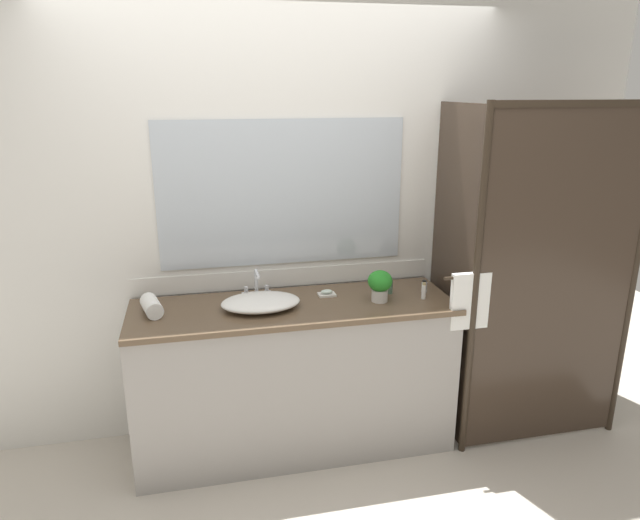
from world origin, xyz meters
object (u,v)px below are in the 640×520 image
object	(u,v)px
soap_dish	(327,293)
amenity_bottle_lotion	(424,286)
amenity_bottle_shampoo	(424,291)
sink_basin	(261,302)
amenity_bottle_body_wash	(390,286)
potted_plant	(380,284)
rolled_towel_near_edge	(152,306)
faucet	(257,287)

from	to	relation	value
soap_dish	amenity_bottle_lotion	world-z (taller)	amenity_bottle_lotion
amenity_bottle_shampoo	sink_basin	bearing A→B (deg)	176.53
sink_basin	amenity_bottle_body_wash	size ratio (longest dim) A/B	4.50
potted_plant	rolled_towel_near_edge	size ratio (longest dim) A/B	0.93
amenity_bottle_shampoo	amenity_bottle_lotion	bearing A→B (deg)	65.79
sink_basin	potted_plant	size ratio (longest dim) A/B	2.40
potted_plant	rolled_towel_near_edge	xyz separation A→B (m)	(-1.24, 0.08, -0.06)
amenity_bottle_body_wash	amenity_bottle_lotion	distance (m)	0.21
sink_basin	potted_plant	distance (m)	0.67
sink_basin	amenity_bottle_shampoo	world-z (taller)	amenity_bottle_shampoo
rolled_towel_near_edge	amenity_bottle_lotion	bearing A→B (deg)	0.22
amenity_bottle_shampoo	amenity_bottle_lotion	world-z (taller)	amenity_bottle_shampoo
soap_dish	rolled_towel_near_edge	distance (m)	0.98
amenity_bottle_body_wash	amenity_bottle_shampoo	world-z (taller)	same
sink_basin	faucet	bearing A→B (deg)	90.00
amenity_bottle_shampoo	rolled_towel_near_edge	world-z (taller)	amenity_bottle_shampoo
potted_plant	amenity_bottle_shampoo	size ratio (longest dim) A/B	1.86
amenity_bottle_body_wash	amenity_bottle_lotion	xyz separation A→B (m)	(0.21, -0.02, -0.01)
faucet	amenity_bottle_lotion	bearing A→B (deg)	-8.38
amenity_bottle_body_wash	rolled_towel_near_edge	bearing A→B (deg)	-179.04
rolled_towel_near_edge	amenity_bottle_body_wash	bearing A→B (deg)	0.96
amenity_bottle_body_wash	rolled_towel_near_edge	xyz separation A→B (m)	(-1.34, -0.02, -0.00)
faucet	rolled_towel_near_edge	distance (m)	0.59
sink_basin	faucet	world-z (taller)	faucet
faucet	amenity_bottle_shampoo	world-z (taller)	faucet
amenity_bottle_body_wash	amenity_bottle_lotion	size ratio (longest dim) A/B	1.34
sink_basin	potted_plant	xyz separation A→B (m)	(0.67, -0.04, 0.07)
rolled_towel_near_edge	faucet	bearing A→B (deg)	14.55
faucet	rolled_towel_near_edge	xyz separation A→B (m)	(-0.58, -0.15, -0.01)
soap_dish	amenity_bottle_lotion	bearing A→B (deg)	-6.42
sink_basin	amenity_bottle_body_wash	distance (m)	0.77
potted_plant	amenity_bottle_shampoo	bearing A→B (deg)	-4.09
soap_dish	amenity_bottle_shampoo	bearing A→B (deg)	-17.78
sink_basin	amenity_bottle_lotion	world-z (taller)	amenity_bottle_lotion
amenity_bottle_body_wash	amenity_bottle_shampoo	size ratio (longest dim) A/B	0.99
amenity_bottle_lotion	rolled_towel_near_edge	size ratio (longest dim) A/B	0.37
amenity_bottle_lotion	rolled_towel_near_edge	world-z (taller)	rolled_towel_near_edge
sink_basin	soap_dish	bearing A→B (deg)	15.95
sink_basin	amenity_bottle_shampoo	xyz separation A→B (m)	(0.93, -0.06, 0.01)
amenity_bottle_shampoo	rolled_towel_near_edge	distance (m)	1.50
faucet	rolled_towel_near_edge	bearing A→B (deg)	-165.45
sink_basin	faucet	size ratio (longest dim) A/B	2.54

